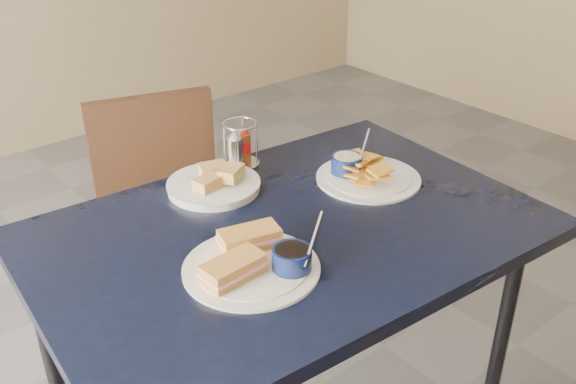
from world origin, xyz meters
TOP-DOWN VIEW (x-y plane):
  - dining_table at (0.23, -0.08)m, footprint 1.32×0.93m
  - chair_far at (0.21, 0.57)m, footprint 0.51×0.51m
  - sandwich_plate at (0.06, -0.17)m, footprint 0.32×0.31m
  - plantain_plate at (0.56, -0.02)m, footprint 0.30×0.30m
  - bread_basket at (0.20, 0.20)m, footprint 0.26×0.26m
  - condiment_caddy at (0.35, 0.28)m, footprint 0.11×0.11m

SIDE VIEW (x-z plane):
  - chair_far at x=0.21m, z-range 0.06..0.95m
  - dining_table at x=0.23m, z-range 0.31..1.06m
  - bread_basket at x=0.20m, z-range 0.73..0.80m
  - plantain_plate at x=0.56m, z-range 0.71..0.83m
  - sandwich_plate at x=0.06m, z-range 0.71..0.83m
  - condiment_caddy at x=0.35m, z-range 0.74..0.87m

